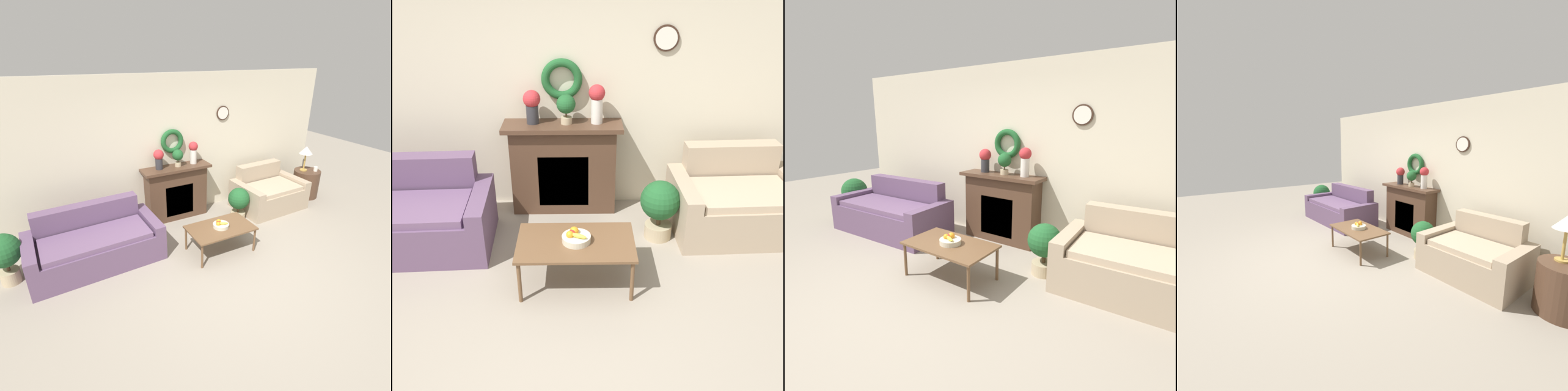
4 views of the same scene
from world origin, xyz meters
TOP-DOWN VIEW (x-y plane):
  - ground_plane at (0.00, 0.00)m, footprint 16.00×16.00m
  - wall_back at (-0.00, 2.37)m, footprint 6.80×0.16m
  - fireplace at (-0.12, 2.16)m, footprint 1.32×0.41m
  - couch_left at (-1.84, 1.41)m, footprint 2.00×1.04m
  - loveseat_right at (1.78, 1.68)m, footprint 1.42×1.02m
  - coffee_table at (0.03, 0.76)m, footprint 1.06×0.64m
  - fruit_bowl at (0.03, 0.76)m, footprint 0.26×0.26m
  - side_table_by_loveseat at (2.90, 1.71)m, footprint 0.58×0.58m
  - table_lamp at (2.83, 1.76)m, footprint 0.29×0.29m
  - vase_on_mantel_left at (-0.44, 2.17)m, footprint 0.19×0.19m
  - vase_on_mantel_right at (0.26, 2.17)m, footprint 0.18×0.18m
  - potted_plant_on_mantel at (-0.07, 2.15)m, footprint 0.21×0.21m
  - potted_plant_floor_by_couch at (-3.04, 1.47)m, footprint 0.48×0.48m
  - potted_plant_floor_by_loveseat at (0.91, 1.50)m, footprint 0.42×0.42m

SIDE VIEW (x-z plane):
  - ground_plane at x=0.00m, z-range 0.00..0.00m
  - side_table_by_loveseat at x=2.90m, z-range 0.00..0.61m
  - couch_left at x=-1.84m, z-range -0.12..0.74m
  - loveseat_right at x=1.78m, z-range -0.12..0.75m
  - potted_plant_floor_by_loveseat at x=0.91m, z-range 0.06..0.72m
  - coffee_table at x=0.03m, z-range 0.18..0.63m
  - fruit_bowl at x=0.03m, z-range 0.42..0.55m
  - potted_plant_floor_by_couch at x=-3.04m, z-range 0.10..0.88m
  - fireplace at x=-0.12m, z-range 0.01..1.07m
  - table_lamp at x=2.83m, z-range 0.78..1.33m
  - potted_plant_on_mantel at x=-0.07m, z-range 1.10..1.43m
  - vase_on_mantel_left at x=-0.44m, z-range 1.09..1.46m
  - vase_on_mantel_right at x=0.26m, z-range 1.10..1.53m
  - wall_back at x=0.00m, z-range 0.00..2.70m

